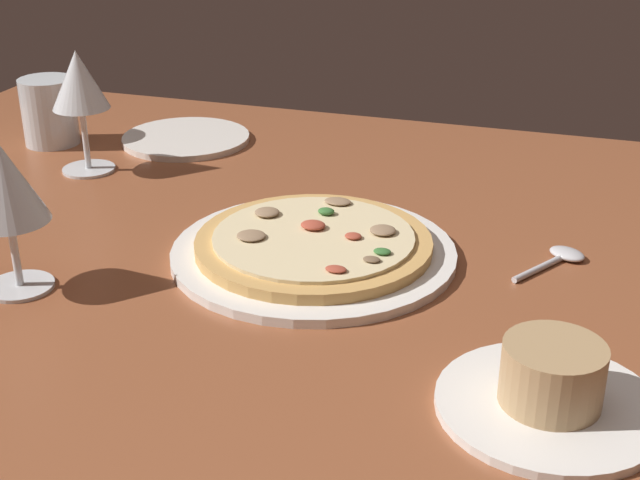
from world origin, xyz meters
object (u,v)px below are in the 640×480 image
(wine_glass_far, at_px, (79,85))
(water_glass, at_px, (50,115))
(pizza_main, at_px, (314,247))
(ramekin_on_saucer, at_px, (550,388))
(spoon, at_px, (560,257))
(wine_glass_near, at_px, (4,187))
(side_plate, at_px, (186,138))

(wine_glass_far, height_order, water_glass, wine_glass_far)
(pizza_main, relative_size, water_glass, 3.18)
(ramekin_on_saucer, xyz_separation_m, spoon, (0.01, -0.27, -0.02))
(ramekin_on_saucer, bearing_deg, wine_glass_far, -29.96)
(wine_glass_near, bearing_deg, ramekin_on_saucer, 174.74)
(wine_glass_near, distance_m, side_plate, 0.48)
(pizza_main, distance_m, water_glass, 0.54)
(wine_glass_far, xyz_separation_m, water_glass, (0.11, -0.08, -0.07))
(water_glass, bearing_deg, wine_glass_near, 119.21)
(wine_glass_near, bearing_deg, side_plate, -84.71)
(pizza_main, relative_size, ramekin_on_saucer, 1.70)
(wine_glass_near, height_order, side_plate, wine_glass_near)
(water_glass, bearing_deg, spoon, 166.60)
(pizza_main, xyz_separation_m, wine_glass_near, (0.26, 0.16, 0.10))
(side_plate, xyz_separation_m, spoon, (-0.55, 0.24, 0.00))
(pizza_main, distance_m, wine_glass_far, 0.42)
(pizza_main, relative_size, wine_glass_near, 1.99)
(ramekin_on_saucer, relative_size, side_plate, 0.96)
(wine_glass_near, xyz_separation_m, side_plate, (0.04, -0.47, -0.10))
(spoon, bearing_deg, side_plate, -23.66)
(water_glass, bearing_deg, pizza_main, 153.07)
(wine_glass_near, height_order, spoon, wine_glass_near)
(pizza_main, distance_m, side_plate, 0.43)
(pizza_main, relative_size, wine_glass_far, 1.88)
(ramekin_on_saucer, distance_m, wine_glass_far, 0.74)
(wine_glass_far, xyz_separation_m, spoon, (-0.62, 0.09, -0.11))
(side_plate, bearing_deg, pizza_main, 133.92)
(pizza_main, xyz_separation_m, water_glass, (0.48, -0.24, 0.03))
(wine_glass_far, distance_m, wine_glass_near, 0.34)
(pizza_main, bearing_deg, ramekin_on_saucer, 141.96)
(water_glass, height_order, side_plate, water_glass)
(wine_glass_far, bearing_deg, side_plate, -114.97)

